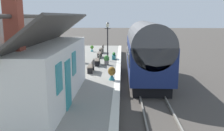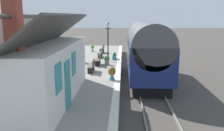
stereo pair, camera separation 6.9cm
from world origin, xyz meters
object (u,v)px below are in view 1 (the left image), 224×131
(bench_platform_end, at_px, (100,52))
(planter_bench_right, at_px, (92,48))
(planter_edge_near, at_px, (76,58))
(planter_bench_left, at_px, (81,57))
(station_building, at_px, (37,69))
(planter_corner_building, at_px, (114,56))
(bench_by_lamp, at_px, (92,66))
(bench_mid_platform, at_px, (98,59))
(planter_edge_far, at_px, (107,60))
(train, at_px, (147,51))
(lamp_post_platform, at_px, (108,34))
(bench_near_building, at_px, (102,48))
(planter_by_door, at_px, (112,73))

(bench_platform_end, xyz_separation_m, planter_bench_right, (3.78, 1.28, -0.13))
(planter_edge_near, distance_m, planter_bench_left, 1.13)
(planter_bench_right, distance_m, planter_bench_left, 6.53)
(station_building, xyz_separation_m, planter_bench_right, (15.73, -0.66, -1.11))
(bench_platform_end, bearing_deg, planter_bench_right, 18.68)
(bench_platform_end, bearing_deg, planter_corner_building, -125.26)
(planter_edge_near, bearing_deg, bench_platform_end, -48.01)
(bench_platform_end, height_order, planter_edge_near, bench_platform_end)
(bench_by_lamp, bearing_deg, planter_corner_building, -14.87)
(station_building, distance_m, bench_mid_platform, 8.58)
(bench_platform_end, xyz_separation_m, planter_bench_left, (-2.75, 1.41, -0.01))
(bench_mid_platform, distance_m, planter_edge_far, 0.70)
(train, xyz_separation_m, bench_by_lamp, (-0.80, 3.94, -0.93))
(planter_corner_building, relative_size, lamp_post_platform, 0.23)
(train, bearing_deg, planter_edge_near, 58.58)
(bench_mid_platform, bearing_deg, bench_by_lamp, 175.15)
(bench_platform_end, relative_size, planter_edge_far, 1.82)
(train, height_order, bench_near_building, train)
(planter_bench_left, relative_size, lamp_post_platform, 0.27)
(planter_edge_near, relative_size, lamp_post_platform, 0.32)
(bench_by_lamp, xyz_separation_m, lamp_post_platform, (4.41, -0.87, 1.93))
(bench_near_building, distance_m, planter_by_door, 11.26)
(planter_corner_building, bearing_deg, station_building, 163.47)
(station_building, relative_size, lamp_post_platform, 2.42)
(train, distance_m, lamp_post_platform, 4.85)
(bench_platform_end, bearing_deg, station_building, 170.81)
(bench_by_lamp, distance_m, planter_edge_near, 4.81)
(bench_near_building, bearing_deg, planter_edge_near, 157.59)
(planter_edge_far, distance_m, planter_bench_left, 2.35)
(bench_mid_platform, bearing_deg, lamp_post_platform, -19.16)
(planter_bench_left, distance_m, planter_by_door, 6.23)
(planter_bench_right, xyz_separation_m, planter_corner_building, (-4.72, -2.61, -0.04))
(station_building, distance_m, bench_by_lamp, 6.13)
(bench_by_lamp, xyz_separation_m, bench_platform_end, (6.20, -0.06, 0.00))
(train, relative_size, planter_bench_left, 9.62)
(train, distance_m, planter_edge_far, 3.74)
(train, height_order, planter_by_door, train)
(bench_mid_platform, bearing_deg, bench_platform_end, 2.36)
(planter_edge_near, height_order, planter_bench_left, planter_bench_left)
(planter_edge_far, height_order, planter_by_door, planter_by_door)
(bench_by_lamp, bearing_deg, planter_bench_left, 21.26)
(bench_by_lamp, height_order, bench_near_building, same)
(bench_mid_platform, xyz_separation_m, planter_edge_near, (1.88, 2.16, -0.20))
(lamp_post_platform, bearing_deg, planter_edge_far, -179.57)
(bench_by_lamp, distance_m, lamp_post_platform, 4.89)
(train, xyz_separation_m, planter_corner_building, (4.46, 2.55, -1.09))
(bench_by_lamp, height_order, planter_corner_building, bench_by_lamp)
(bench_by_lamp, height_order, planter_bench_left, planter_bench_left)
(bench_by_lamp, height_order, planter_edge_far, bench_by_lamp)
(planter_edge_near, xyz_separation_m, lamp_post_platform, (0.02, -2.82, 2.13))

